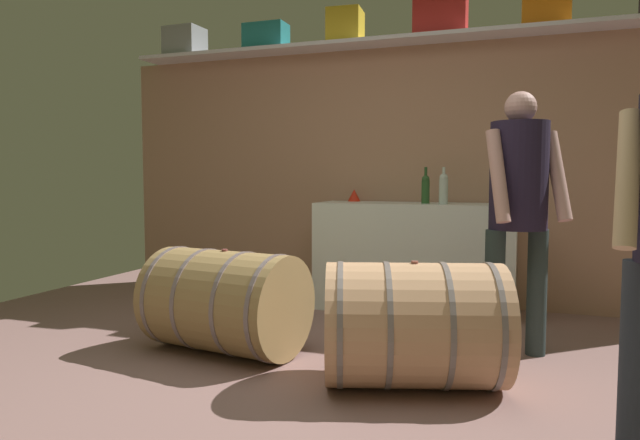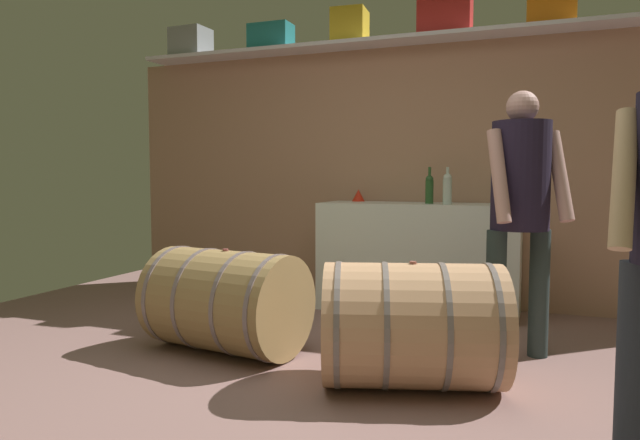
% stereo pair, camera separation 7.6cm
% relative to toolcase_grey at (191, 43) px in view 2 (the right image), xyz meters
% --- Properties ---
extents(ground_plane, '(6.36, 7.97, 0.02)m').
position_rel_toolcase_grey_xyz_m(ground_plane, '(2.00, -1.64, -2.36)').
color(ground_plane, '#8A6661').
extents(back_wall_panel, '(5.16, 0.10, 2.18)m').
position_rel_toolcase_grey_xyz_m(back_wall_panel, '(2.00, 0.15, -1.26)').
color(back_wall_panel, tan).
rests_on(back_wall_panel, ground).
extents(high_shelf_board, '(4.75, 0.40, 0.03)m').
position_rel_toolcase_grey_xyz_m(high_shelf_board, '(2.00, 0.00, -0.15)').
color(high_shelf_board, silver).
rests_on(high_shelf_board, back_wall_panel).
extents(toolcase_grey, '(0.34, 0.29, 0.27)m').
position_rel_toolcase_grey_xyz_m(toolcase_grey, '(0.00, 0.00, 0.00)').
color(toolcase_grey, gray).
rests_on(toolcase_grey, high_shelf_board).
extents(toolcase_teal, '(0.38, 0.22, 0.23)m').
position_rel_toolcase_grey_xyz_m(toolcase_teal, '(0.84, 0.00, -0.02)').
color(toolcase_teal, teal).
rests_on(toolcase_teal, high_shelf_board).
extents(toolcase_yellow, '(0.30, 0.30, 0.29)m').
position_rel_toolcase_grey_xyz_m(toolcase_yellow, '(1.59, 0.00, 0.01)').
color(toolcase_yellow, yellow).
rests_on(toolcase_yellow, high_shelf_board).
extents(toolcase_red, '(0.41, 0.23, 0.33)m').
position_rel_toolcase_grey_xyz_m(toolcase_red, '(2.39, 0.00, 0.03)').
color(toolcase_red, red).
rests_on(toolcase_red, high_shelf_board).
extents(toolcase_orange, '(0.35, 0.20, 0.20)m').
position_rel_toolcase_grey_xyz_m(toolcase_orange, '(3.18, 0.00, -0.04)').
color(toolcase_orange, orange).
rests_on(toolcase_orange, high_shelf_board).
extents(work_cabinet, '(1.57, 0.53, 0.87)m').
position_rel_toolcase_grey_xyz_m(work_cabinet, '(2.23, -0.18, -1.91)').
color(work_cabinet, white).
rests_on(work_cabinet, ground).
extents(wine_bottle_clear, '(0.07, 0.07, 0.29)m').
position_rel_toolcase_grey_xyz_m(wine_bottle_clear, '(2.47, -0.28, -1.35)').
color(wine_bottle_clear, '#B9C6BA').
rests_on(wine_bottle_clear, work_cabinet).
extents(wine_bottle_green, '(0.06, 0.06, 0.29)m').
position_rel_toolcase_grey_xyz_m(wine_bottle_green, '(2.32, -0.23, -1.35)').
color(wine_bottle_green, '#285026').
rests_on(wine_bottle_green, work_cabinet).
extents(wine_glass, '(0.07, 0.07, 0.13)m').
position_rel_toolcase_grey_xyz_m(wine_glass, '(2.90, -0.14, -1.39)').
color(wine_glass, white).
rests_on(wine_glass, work_cabinet).
extents(red_funnel, '(0.11, 0.11, 0.10)m').
position_rel_toolcase_grey_xyz_m(red_funnel, '(1.67, -0.01, -1.42)').
color(red_funnel, red).
rests_on(red_funnel, work_cabinet).
extents(wine_barrel_near, '(1.01, 0.76, 0.64)m').
position_rel_toolcase_grey_xyz_m(wine_barrel_near, '(1.34, -1.69, -2.03)').
color(wine_barrel_near, '#9A7A49').
rests_on(wine_barrel_near, ground).
extents(wine_barrel_far, '(1.05, 0.88, 0.65)m').
position_rel_toolcase_grey_xyz_m(wine_barrel_far, '(2.54, -1.88, -2.02)').
color(wine_barrel_far, tan).
rests_on(wine_barrel_far, ground).
extents(visitor_tasting, '(0.52, 0.47, 1.58)m').
position_rel_toolcase_grey_xyz_m(visitor_tasting, '(3.03, -1.18, -1.37)').
color(visitor_tasting, '#273433').
rests_on(visitor_tasting, ground).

